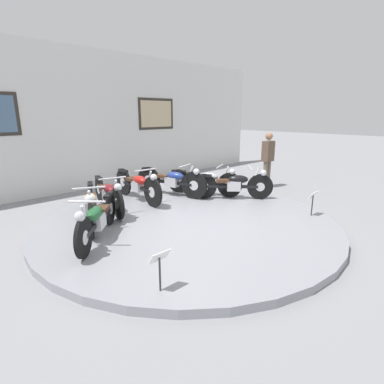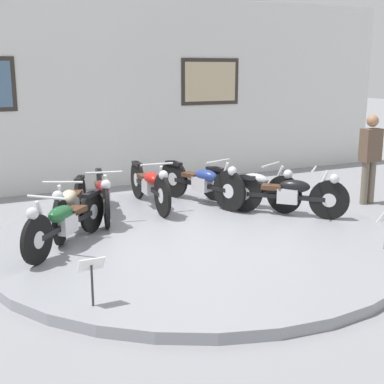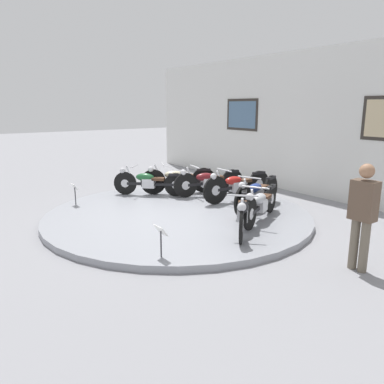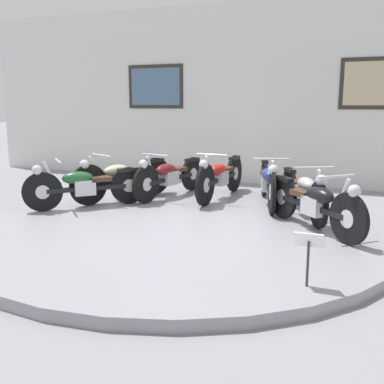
{
  "view_description": "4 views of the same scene",
  "coord_description": "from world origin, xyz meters",
  "px_view_note": "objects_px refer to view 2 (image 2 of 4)",
  "views": [
    {
      "loc": [
        -3.81,
        -4.12,
        2.13
      ],
      "look_at": [
        0.25,
        0.13,
        0.59
      ],
      "focal_mm": 28.0,
      "sensor_mm": 36.0,
      "label": 1
    },
    {
      "loc": [
        -3.21,
        -6.44,
        2.41
      ],
      "look_at": [
        -0.01,
        0.1,
        0.73
      ],
      "focal_mm": 50.0,
      "sensor_mm": 36.0,
      "label": 2
    },
    {
      "loc": [
        6.6,
        -4.41,
        2.41
      ],
      "look_at": [
        0.07,
        0.32,
        0.55
      ],
      "focal_mm": 35.0,
      "sensor_mm": 36.0,
      "label": 3
    },
    {
      "loc": [
        2.4,
        -5.54,
        1.75
      ],
      "look_at": [
        0.1,
        0.16,
        0.53
      ],
      "focal_mm": 42.0,
      "sensor_mm": 36.0,
      "label": 4
    }
  ],
  "objects_px": {
    "motorcycle_black": "(288,193)",
    "motorcycle_red": "(150,184)",
    "motorcycle_maroon": "(103,193)",
    "motorcycle_blue": "(202,181)",
    "motorcycle_silver": "(250,185)",
    "visitor_standing": "(370,154)",
    "motorcycle_green": "(65,220)",
    "info_placard_front_left": "(92,271)",
    "motorcycle_cream": "(70,204)"
  },
  "relations": [
    {
      "from": "motorcycle_black",
      "to": "motorcycle_red",
      "type": "bearing_deg",
      "value": 140.38
    },
    {
      "from": "motorcycle_maroon",
      "to": "motorcycle_red",
      "type": "distance_m",
      "value": 0.89
    },
    {
      "from": "motorcycle_blue",
      "to": "motorcycle_silver",
      "type": "relative_size",
      "value": 1.09
    },
    {
      "from": "motorcycle_black",
      "to": "visitor_standing",
      "type": "relative_size",
      "value": 0.89
    },
    {
      "from": "motorcycle_red",
      "to": "motorcycle_black",
      "type": "distance_m",
      "value": 2.29
    },
    {
      "from": "motorcycle_green",
      "to": "info_placard_front_left",
      "type": "height_order",
      "value": "motorcycle_green"
    },
    {
      "from": "motorcycle_cream",
      "to": "motorcycle_black",
      "type": "xyz_separation_m",
      "value": [
        3.28,
        -0.73,
        -0.02
      ]
    },
    {
      "from": "motorcycle_green",
      "to": "motorcycle_maroon",
      "type": "height_order",
      "value": "motorcycle_maroon"
    },
    {
      "from": "motorcycle_cream",
      "to": "info_placard_front_left",
      "type": "bearing_deg",
      "value": -99.2
    },
    {
      "from": "motorcycle_silver",
      "to": "motorcycle_black",
      "type": "xyz_separation_m",
      "value": [
        0.24,
        -0.73,
        -0.0
      ]
    },
    {
      "from": "motorcycle_red",
      "to": "motorcycle_black",
      "type": "height_order",
      "value": "motorcycle_red"
    },
    {
      "from": "motorcycle_green",
      "to": "visitor_standing",
      "type": "xyz_separation_m",
      "value": [
        5.59,
        0.41,
        0.41
      ]
    },
    {
      "from": "motorcycle_maroon",
      "to": "motorcycle_blue",
      "type": "distance_m",
      "value": 1.75
    },
    {
      "from": "motorcycle_black",
      "to": "visitor_standing",
      "type": "xyz_separation_m",
      "value": [
        2.06,
        0.41,
        0.41
      ]
    },
    {
      "from": "motorcycle_blue",
      "to": "motorcycle_black",
      "type": "xyz_separation_m",
      "value": [
        0.89,
        -1.27,
        -0.02
      ]
    },
    {
      "from": "info_placard_front_left",
      "to": "motorcycle_cream",
      "type": "bearing_deg",
      "value": 80.8
    },
    {
      "from": "motorcycle_cream",
      "to": "motorcycle_red",
      "type": "height_order",
      "value": "motorcycle_red"
    },
    {
      "from": "motorcycle_red",
      "to": "info_placard_front_left",
      "type": "xyz_separation_m",
      "value": [
        -1.94,
        -3.34,
        -0.03
      ]
    },
    {
      "from": "motorcycle_green",
      "to": "motorcycle_red",
      "type": "distance_m",
      "value": 2.29
    },
    {
      "from": "motorcycle_red",
      "to": "visitor_standing",
      "type": "relative_size",
      "value": 1.26
    },
    {
      "from": "motorcycle_silver",
      "to": "motorcycle_cream",
      "type": "bearing_deg",
      "value": 179.95
    },
    {
      "from": "motorcycle_maroon",
      "to": "motorcycle_black",
      "type": "relative_size",
      "value": 1.35
    },
    {
      "from": "motorcycle_red",
      "to": "motorcycle_maroon",
      "type": "bearing_deg",
      "value": -167.16
    },
    {
      "from": "motorcycle_maroon",
      "to": "info_placard_front_left",
      "type": "relative_size",
      "value": 3.8
    },
    {
      "from": "motorcycle_green",
      "to": "motorcycle_cream",
      "type": "bearing_deg",
      "value": 71.35
    },
    {
      "from": "motorcycle_maroon",
      "to": "motorcycle_silver",
      "type": "xyz_separation_m",
      "value": [
        2.39,
        -0.54,
        -0.01
      ]
    },
    {
      "from": "motorcycle_cream",
      "to": "motorcycle_silver",
      "type": "relative_size",
      "value": 1.03
    },
    {
      "from": "motorcycle_cream",
      "to": "motorcycle_red",
      "type": "bearing_deg",
      "value": 25.79
    },
    {
      "from": "motorcycle_cream",
      "to": "motorcycle_black",
      "type": "distance_m",
      "value": 3.36
    },
    {
      "from": "motorcycle_red",
      "to": "visitor_standing",
      "type": "height_order",
      "value": "visitor_standing"
    },
    {
      "from": "motorcycle_black",
      "to": "info_placard_front_left",
      "type": "xyz_separation_m",
      "value": [
        -3.7,
        -1.88,
        -0.01
      ]
    },
    {
      "from": "motorcycle_maroon",
      "to": "motorcycle_red",
      "type": "xyz_separation_m",
      "value": [
        0.87,
        0.2,
        0.02
      ]
    },
    {
      "from": "motorcycle_green",
      "to": "motorcycle_red",
      "type": "height_order",
      "value": "motorcycle_red"
    },
    {
      "from": "motorcycle_silver",
      "to": "motorcycle_blue",
      "type": "bearing_deg",
      "value": 139.94
    },
    {
      "from": "motorcycle_black",
      "to": "info_placard_front_left",
      "type": "distance_m",
      "value": 4.15
    },
    {
      "from": "motorcycle_red",
      "to": "motorcycle_silver",
      "type": "distance_m",
      "value": 1.69
    },
    {
      "from": "motorcycle_maroon",
      "to": "motorcycle_blue",
      "type": "bearing_deg",
      "value": 0.12
    },
    {
      "from": "motorcycle_red",
      "to": "motorcycle_black",
      "type": "xyz_separation_m",
      "value": [
        1.77,
        -1.46,
        -0.03
      ]
    },
    {
      "from": "motorcycle_silver",
      "to": "motorcycle_black",
      "type": "distance_m",
      "value": 0.77
    },
    {
      "from": "visitor_standing",
      "to": "motorcycle_cream",
      "type": "bearing_deg",
      "value": 176.53
    },
    {
      "from": "motorcycle_green",
      "to": "motorcycle_red",
      "type": "relative_size",
      "value": 0.71
    },
    {
      "from": "motorcycle_green",
      "to": "motorcycle_maroon",
      "type": "relative_size",
      "value": 0.74
    },
    {
      "from": "motorcycle_green",
      "to": "motorcycle_blue",
      "type": "relative_size",
      "value": 0.74
    },
    {
      "from": "motorcycle_cream",
      "to": "visitor_standing",
      "type": "height_order",
      "value": "visitor_standing"
    },
    {
      "from": "motorcycle_cream",
      "to": "info_placard_front_left",
      "type": "xyz_separation_m",
      "value": [
        -0.42,
        -2.61,
        -0.03
      ]
    },
    {
      "from": "motorcycle_blue",
      "to": "motorcycle_black",
      "type": "relative_size",
      "value": 1.35
    },
    {
      "from": "motorcycle_red",
      "to": "motorcycle_blue",
      "type": "xyz_separation_m",
      "value": [
        0.88,
        -0.2,
        -0.0
      ]
    },
    {
      "from": "motorcycle_red",
      "to": "motorcycle_blue",
      "type": "bearing_deg",
      "value": -12.51
    },
    {
      "from": "motorcycle_green",
      "to": "motorcycle_silver",
      "type": "bearing_deg",
      "value": 12.51
    },
    {
      "from": "motorcycle_maroon",
      "to": "visitor_standing",
      "type": "relative_size",
      "value": 1.21
    }
  ]
}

